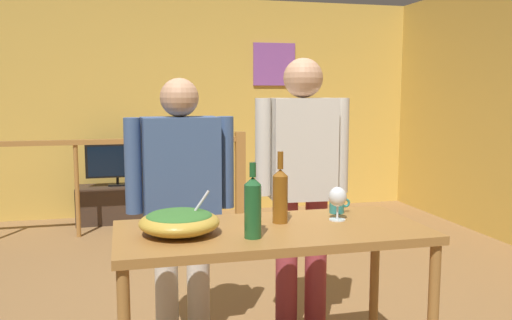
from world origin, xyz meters
TOP-DOWN VIEW (x-y plane):
  - back_wall at (0.00, 3.35)m, footprint 5.98×0.10m
  - framed_picture at (1.21, 3.29)m, footprint 0.52×0.03m
  - stair_railing at (-0.53, 2.42)m, footprint 3.42×0.10m
  - tv_console at (-0.69, 3.00)m, footprint 0.90×0.40m
  - flat_screen_tv at (-0.69, 2.97)m, footprint 0.67×0.12m
  - serving_table at (0.03, -0.79)m, footprint 1.43×0.66m
  - salad_bowl at (-0.39, -0.81)m, footprint 0.36×0.36m
  - wine_glass at (0.39, -0.72)m, footprint 0.09×0.09m
  - wine_bottle_amber at (0.10, -0.70)m, footprint 0.07×0.07m
  - wine_bottle_green at (-0.09, -0.94)m, footprint 0.07×0.07m
  - mug_teal at (0.45, -0.57)m, footprint 0.11×0.08m
  - person_standing_left at (-0.32, -0.19)m, footprint 0.60×0.24m
  - person_standing_right at (0.39, -0.19)m, footprint 0.56×0.24m

SIDE VIEW (x-z plane):
  - tv_console at x=-0.69m, z-range 0.00..0.41m
  - stair_railing at x=-0.53m, z-range 0.15..1.18m
  - flat_screen_tv at x=-0.69m, z-range 0.45..0.92m
  - serving_table at x=0.03m, z-range 0.32..1.14m
  - mug_teal at x=0.45m, z-range 0.82..0.91m
  - salad_bowl at x=-0.39m, z-range 0.78..0.98m
  - person_standing_left at x=-0.32m, z-range 0.13..1.66m
  - wine_glass at x=0.39m, z-range 0.85..1.01m
  - wine_bottle_amber at x=0.10m, z-range 0.78..1.13m
  - wine_bottle_green at x=-0.09m, z-range 0.79..1.12m
  - person_standing_right at x=0.39m, z-range 0.15..1.78m
  - back_wall at x=0.00m, z-range 0.00..2.54m
  - framed_picture at x=1.21m, z-range 1.53..2.04m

